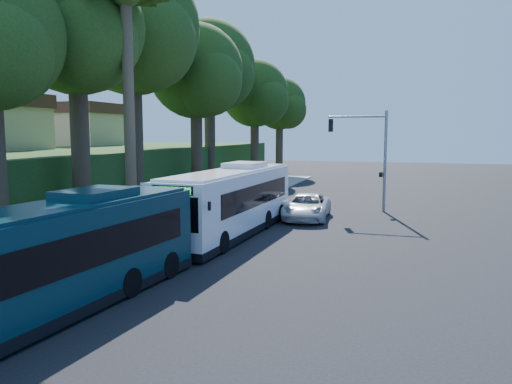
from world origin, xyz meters
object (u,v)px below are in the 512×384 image
(bus_shelter, at_px, (134,204))
(white_bus, at_px, (232,200))
(teal_bus, at_px, (55,256))
(pickup, at_px, (307,207))

(bus_shelter, height_order, white_bus, white_bus)
(white_bus, relative_size, teal_bus, 1.04)
(teal_bus, distance_m, pickup, 19.19)
(white_bus, distance_m, teal_bus, 12.85)
(bus_shelter, distance_m, white_bus, 5.18)
(white_bus, bearing_deg, pickup, 66.37)
(teal_bus, relative_size, pickup, 2.15)
(pickup, bearing_deg, white_bus, -120.13)
(white_bus, distance_m, pickup, 6.71)
(bus_shelter, bearing_deg, teal_bus, -71.49)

